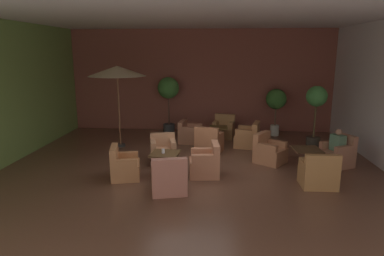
% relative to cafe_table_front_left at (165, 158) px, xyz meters
% --- Properties ---
extents(ground_plane, '(10.68, 10.38, 0.02)m').
position_rel_cafe_table_front_left_xyz_m(ground_plane, '(0.64, 0.35, -0.51)').
color(ground_plane, brown).
extents(wall_back_brick, '(10.68, 0.08, 4.08)m').
position_rel_cafe_table_front_left_xyz_m(wall_back_brick, '(0.64, 5.50, 1.54)').
color(wall_back_brick, brown).
rests_on(wall_back_brick, ground_plane).
extents(ceiling_slab, '(10.68, 10.38, 0.06)m').
position_rel_cafe_table_front_left_xyz_m(ceiling_slab, '(0.64, 0.35, 3.61)').
color(ceiling_slab, silver).
rests_on(ceiling_slab, wall_back_brick).
extents(cafe_table_front_left, '(0.77, 0.77, 0.63)m').
position_rel_cafe_table_front_left_xyz_m(cafe_table_front_left, '(0.00, 0.00, 0.00)').
color(cafe_table_front_left, black).
rests_on(cafe_table_front_left, ground_plane).
extents(armchair_front_left_north, '(0.86, 0.88, 0.85)m').
position_rel_cafe_table_front_left_xyz_m(armchair_front_left_north, '(-0.22, 1.03, -0.17)').
color(armchair_front_left_north, '#A97553').
rests_on(armchair_front_left_north, ground_plane).
extents(armchair_front_left_east, '(0.85, 0.91, 0.85)m').
position_rel_cafe_table_front_left_xyz_m(armchair_front_left_east, '(-1.04, -0.22, -0.20)').
color(armchair_front_left_east, '#B27547').
rests_on(armchair_front_left_east, ground_plane).
extents(armchair_front_left_south, '(0.95, 0.95, 0.90)m').
position_rel_cafe_table_front_left_xyz_m(armchair_front_left_south, '(0.24, -1.04, -0.18)').
color(armchair_front_left_south, '#A96755').
rests_on(armchair_front_left_south, ground_plane).
extents(armchair_front_left_west, '(0.83, 0.81, 0.88)m').
position_rel_cafe_table_front_left_xyz_m(armchair_front_left_west, '(1.05, 0.11, -0.17)').
color(armchair_front_left_west, '#B57353').
rests_on(armchair_front_left_west, ground_plane).
extents(cafe_table_front_right, '(0.78, 0.78, 0.63)m').
position_rel_cafe_table_front_left_xyz_m(cafe_table_front_right, '(3.76, 0.67, -0.00)').
color(cafe_table_front_right, black).
rests_on(cafe_table_front_right, ground_plane).
extents(armchair_front_right_north, '(1.06, 1.05, 0.87)m').
position_rel_cafe_table_front_left_xyz_m(armchair_front_right_north, '(2.87, 1.34, -0.18)').
color(armchair_front_right_north, '#A96C48').
rests_on(armchair_front_right_north, ground_plane).
extents(armchair_front_right_east, '(0.82, 0.71, 0.88)m').
position_rel_cafe_table_front_left_xyz_m(armchair_front_right_east, '(3.78, -0.45, -0.18)').
color(armchair_front_right_east, '#AD7843').
rests_on(armchair_front_right_east, ground_plane).
extents(armchair_front_right_south, '(0.99, 0.97, 0.90)m').
position_rel_cafe_table_front_left_xyz_m(armchair_front_right_south, '(4.76, 1.17, -0.17)').
color(armchair_front_right_south, '#AA7053').
rests_on(armchair_front_right_south, ground_plane).
extents(cafe_table_mid_center, '(0.63, 0.63, 0.63)m').
position_rel_cafe_table_front_left_xyz_m(cafe_table_mid_center, '(1.38, 3.25, -0.05)').
color(cafe_table_mid_center, black).
rests_on(cafe_table_mid_center, ground_plane).
extents(armchair_mid_center_north, '(0.93, 0.97, 0.86)m').
position_rel_cafe_table_front_left_xyz_m(armchair_mid_center_north, '(2.40, 3.02, -0.18)').
color(armchair_mid_center_north, '#B77948').
rests_on(armchair_mid_center_north, ground_plane).
extents(armchair_mid_center_east, '(0.88, 0.84, 0.86)m').
position_rel_cafe_table_front_left_xyz_m(armchair_mid_center_east, '(1.59, 4.26, -0.19)').
color(armchair_mid_center_east, '#A57545').
rests_on(armchair_mid_center_east, ground_plane).
extents(armchair_mid_center_south, '(0.88, 0.86, 0.78)m').
position_rel_cafe_table_front_left_xyz_m(armchair_mid_center_south, '(0.36, 3.42, -0.20)').
color(armchair_mid_center_south, '#A3664B').
rests_on(armchair_mid_center_south, ground_plane).
extents(armchair_mid_center_west, '(0.97, 0.98, 0.88)m').
position_rel_cafe_table_front_left_xyz_m(armchair_mid_center_west, '(1.08, 2.25, -0.18)').
color(armchair_mid_center_west, '#B26E49').
rests_on(armchair_mid_center_west, ground_plane).
extents(patio_umbrella_tall_red, '(1.90, 1.90, 2.74)m').
position_rel_cafe_table_front_left_xyz_m(patio_umbrella_tall_red, '(-1.98, 2.73, 2.04)').
color(patio_umbrella_tall_red, '#2D2D2D').
rests_on(patio_umbrella_tall_red, ground_plane).
extents(potted_tree_left_corner, '(0.78, 0.78, 1.81)m').
position_rel_cafe_table_front_left_xyz_m(potted_tree_left_corner, '(3.57, 4.73, 0.81)').
color(potted_tree_left_corner, silver).
rests_on(potted_tree_left_corner, ground_plane).
extents(potted_tree_mid_left, '(0.68, 0.68, 2.10)m').
position_rel_cafe_table_front_left_xyz_m(potted_tree_mid_left, '(4.58, 3.02, 0.94)').
color(potted_tree_mid_left, '#3C362C').
rests_on(potted_tree_mid_left, ground_plane).
extents(potted_tree_mid_right, '(0.84, 0.84, 2.22)m').
position_rel_cafe_table_front_left_xyz_m(potted_tree_mid_right, '(-0.60, 4.90, 1.12)').
color(potted_tree_mid_right, '#323437').
rests_on(potted_tree_mid_right, ground_plane).
extents(patron_blue_shirt, '(0.40, 0.45, 0.63)m').
position_rel_cafe_table_front_left_xyz_m(patron_blue_shirt, '(4.73, 1.15, 0.22)').
color(patron_blue_shirt, '#557B5F').
rests_on(patron_blue_shirt, ground_plane).
extents(iced_drink_cup, '(0.08, 0.08, 0.11)m').
position_rel_cafe_table_front_left_xyz_m(iced_drink_cup, '(-0.04, -0.02, 0.18)').
color(iced_drink_cup, white).
rests_on(iced_drink_cup, cafe_table_front_left).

